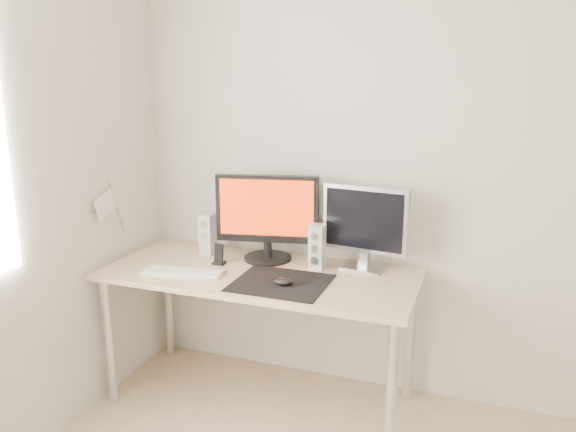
# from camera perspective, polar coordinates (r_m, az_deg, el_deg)

# --- Properties ---
(wall_back) EXTENTS (3.50, 0.00, 3.50)m
(wall_back) POSITION_cam_1_polar(r_m,az_deg,el_deg) (2.91, 17.17, 4.50)
(wall_back) COLOR silver
(wall_back) RESTS_ON ground
(mousepad) EXTENTS (0.45, 0.40, 0.00)m
(mousepad) POSITION_cam_1_polar(r_m,az_deg,el_deg) (2.72, -0.73, -6.80)
(mousepad) COLOR black
(mousepad) RESTS_ON desk
(mouse) EXTENTS (0.10, 0.06, 0.04)m
(mouse) POSITION_cam_1_polar(r_m,az_deg,el_deg) (2.69, -0.56, -6.68)
(mouse) COLOR black
(mouse) RESTS_ON mousepad
(desk) EXTENTS (1.60, 0.70, 0.73)m
(desk) POSITION_cam_1_polar(r_m,az_deg,el_deg) (2.91, -2.86, -7.08)
(desk) COLOR #D1B587
(desk) RESTS_ON ground
(main_monitor) EXTENTS (0.55, 0.31, 0.47)m
(main_monitor) POSITION_cam_1_polar(r_m,az_deg,el_deg) (2.99, -2.12, 0.15)
(main_monitor) COLOR black
(main_monitor) RESTS_ON desk
(second_monitor) EXTENTS (0.45, 0.19, 0.43)m
(second_monitor) POSITION_cam_1_polar(r_m,az_deg,el_deg) (2.87, 7.82, -0.80)
(second_monitor) COLOR #BABABC
(second_monitor) RESTS_ON desk
(speaker_left) EXTENTS (0.07, 0.09, 0.23)m
(speaker_left) POSITION_cam_1_polar(r_m,az_deg,el_deg) (3.16, -8.16, -1.83)
(speaker_left) COLOR white
(speaker_left) RESTS_ON desk
(speaker_right) EXTENTS (0.07, 0.09, 0.23)m
(speaker_right) POSITION_cam_1_polar(r_m,az_deg,el_deg) (2.90, 2.97, -3.13)
(speaker_right) COLOR white
(speaker_right) RESTS_ON desk
(keyboard) EXTENTS (0.43, 0.17, 0.02)m
(keyboard) POSITION_cam_1_polar(r_m,az_deg,el_deg) (2.90, -10.59, -5.62)
(keyboard) COLOR silver
(keyboard) RESTS_ON desk
(phone_dock) EXTENTS (0.06, 0.05, 0.11)m
(phone_dock) POSITION_cam_1_polar(r_m,az_deg,el_deg) (3.00, -7.03, -4.26)
(phone_dock) COLOR black
(phone_dock) RESTS_ON desk
(pennant) EXTENTS (0.01, 0.23, 0.29)m
(pennant) POSITION_cam_1_polar(r_m,az_deg,el_deg) (3.07, -17.72, 1.08)
(pennant) COLOR #A57F54
(pennant) RESTS_ON wall_left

